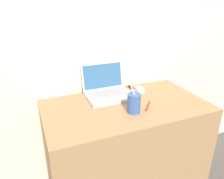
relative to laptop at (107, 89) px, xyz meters
name	(u,v)px	position (x,y,z in m)	size (l,w,h in m)	color
wall_back	(107,23)	(0.06, 0.14, 0.44)	(7.00, 0.04, 2.50)	beige
desk	(125,152)	(0.06, -0.19, -0.43)	(1.07, 0.59, 0.77)	#936D47
laptop	(107,89)	(0.00, 0.00, 0.00)	(0.32, 0.29, 0.21)	#ADADB2
drink_cup	(134,103)	(0.06, -0.30, 0.02)	(0.08, 0.08, 0.18)	#33518C
computer_mouse	(140,89)	(0.25, -0.03, -0.03)	(0.06, 0.10, 0.04)	white
usb_stick	(130,87)	(0.22, 0.06, -0.04)	(0.02, 0.06, 0.01)	black
pen	(148,106)	(0.17, -0.27, -0.04)	(0.09, 0.11, 0.01)	#A51E1E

